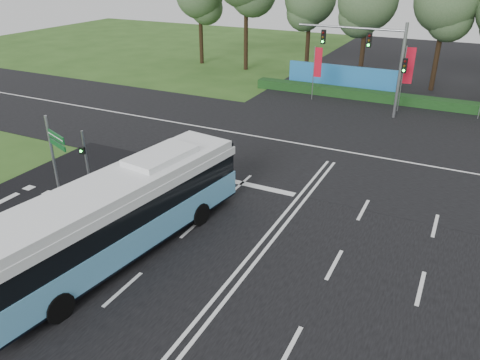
% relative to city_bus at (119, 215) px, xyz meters
% --- Properties ---
extents(ground, '(120.00, 120.00, 0.00)m').
position_rel_city_bus_xyz_m(ground, '(4.85, 3.06, -1.83)').
color(ground, '#2C511B').
rests_on(ground, ground).
extents(road_main, '(20.00, 120.00, 0.04)m').
position_rel_city_bus_xyz_m(road_main, '(4.85, 3.06, -1.81)').
color(road_main, black).
rests_on(road_main, ground).
extents(road_cross, '(120.00, 14.00, 0.05)m').
position_rel_city_bus_xyz_m(road_cross, '(4.85, 15.06, -1.80)').
color(road_cross, black).
rests_on(road_cross, ground).
extents(kerb_strip, '(0.25, 18.00, 0.12)m').
position_rel_city_bus_xyz_m(kerb_strip, '(-5.25, 0.06, -1.77)').
color(kerb_strip, gray).
rests_on(kerb_strip, ground).
extents(city_bus, '(4.30, 12.88, 3.63)m').
position_rel_city_bus_xyz_m(city_bus, '(0.00, 0.00, 0.00)').
color(city_bus, '#5BA5D3').
rests_on(city_bus, ground).
extents(pedestrian_signal, '(0.29, 0.41, 3.22)m').
position_rel_city_bus_xyz_m(pedestrian_signal, '(-5.53, 4.01, -0.07)').
color(pedestrian_signal, gray).
rests_on(pedestrian_signal, ground).
extents(street_sign, '(1.67, 0.70, 4.55)m').
position_rel_city_bus_xyz_m(street_sign, '(-5.36, 2.02, 1.00)').
color(street_sign, gray).
rests_on(street_sign, ground).
extents(banner_flag_left, '(0.67, 0.12, 4.53)m').
position_rel_city_bus_xyz_m(banner_flag_left, '(-0.12, 25.53, 1.13)').
color(banner_flag_left, gray).
rests_on(banner_flag_left, ground).
extents(banner_flag_mid, '(0.75, 0.20, 5.13)m').
position_rel_city_bus_xyz_m(banner_flag_mid, '(7.09, 25.38, 1.49)').
color(banner_flag_mid, gray).
rests_on(banner_flag_mid, ground).
extents(traffic_light_gantry, '(8.41, 0.28, 7.00)m').
position_rel_city_bus_xyz_m(traffic_light_gantry, '(5.06, 23.56, 2.84)').
color(traffic_light_gantry, gray).
rests_on(traffic_light_gantry, ground).
extents(hedge, '(22.00, 1.20, 0.80)m').
position_rel_city_bus_xyz_m(hedge, '(4.85, 27.56, -1.43)').
color(hedge, '#153513').
rests_on(hedge, ground).
extents(blue_hoarding, '(10.00, 0.30, 2.20)m').
position_rel_city_bus_xyz_m(blue_hoarding, '(0.85, 30.06, -0.73)').
color(blue_hoarding, '#206EB2').
rests_on(blue_hoarding, ground).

